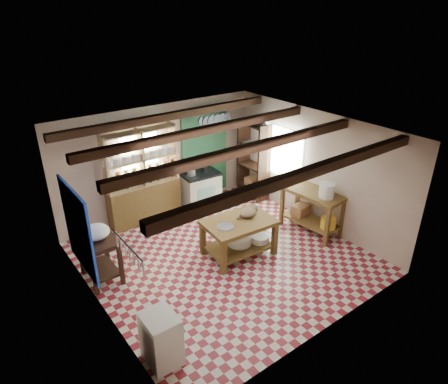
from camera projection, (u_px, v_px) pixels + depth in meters
floor at (224, 258)px, 8.03m from camera, size 5.00×5.00×0.02m
ceiling at (224, 132)px, 6.89m from camera, size 5.00×5.00×0.02m
wall_back at (160, 161)px, 9.26m from camera, size 5.00×0.04×2.60m
wall_front at (330, 263)px, 5.65m from camera, size 5.00×0.04×2.60m
wall_left at (94, 244)px, 6.11m from camera, size 0.04×5.00×2.60m
wall_right at (315, 169)px, 8.80m from camera, size 0.04×5.00×2.60m
ceiling_beams at (224, 139)px, 6.94m from camera, size 5.00×3.80×0.15m
blue_wall_patch at (78, 230)px, 6.86m from camera, size 0.04×1.40×1.60m
green_wall_patch at (205, 152)px, 9.93m from camera, size 1.30×0.04×2.30m
window_back at (139, 149)px, 8.80m from camera, size 0.90×0.02×0.80m
window_right at (282, 152)px, 9.47m from camera, size 0.02×1.30×1.20m
utensil_rail at (127, 252)px, 5.07m from camera, size 0.06×0.90×0.28m
pot_rack at (214, 119)px, 9.22m from camera, size 0.86×0.12×0.36m
shelving_unit at (143, 177)px, 8.91m from camera, size 1.70×0.34×2.20m
tall_rack at (253, 160)px, 10.11m from camera, size 0.40×0.86×2.00m
work_table at (239, 238)px, 7.96m from camera, size 1.43×1.01×0.77m
stove at (201, 189)px, 9.86m from camera, size 0.95×0.68×0.88m
prep_table at (100, 258)px, 7.23m from camera, size 0.62×0.88×0.87m
white_cabinet at (161, 339)px, 5.57m from camera, size 0.45×0.54×0.80m
right_counter at (312, 211)px, 8.77m from camera, size 0.78×1.40×0.96m
cat at (248, 213)px, 7.92m from camera, size 0.41×0.32×0.17m
steel_tray at (225, 226)px, 7.59m from camera, size 0.35×0.35×0.02m
basin_large at (239, 240)px, 8.07m from camera, size 0.54×0.54×0.17m
basin_small at (260, 238)px, 8.15m from camera, size 0.41×0.41×0.13m
kettle_left at (191, 171)px, 9.50m from camera, size 0.22×0.22×0.23m
kettle_right at (204, 168)px, 9.67m from camera, size 0.18×0.18×0.20m
enamel_bowl at (96, 232)px, 6.99m from camera, size 0.50×0.50×0.24m
white_bucket at (327, 190)px, 8.23m from camera, size 0.34×0.34×0.31m
wicker_basket at (300, 210)px, 9.02m from camera, size 0.38×0.31×0.25m
yellow_tub at (328, 223)px, 8.51m from camera, size 0.35×0.35×0.24m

